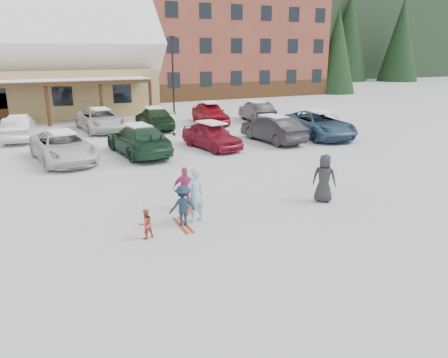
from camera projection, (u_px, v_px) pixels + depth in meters
name	position (u px, v px, depth m)	size (l,w,h in m)	color
ground	(229.00, 219.00, 13.59)	(160.00, 160.00, 0.00)	silver
alpine_hotel	(196.00, 18.00, 49.93)	(31.48, 14.01, 21.48)	brown
lamp_post	(173.00, 70.00, 36.27)	(0.50, 0.25, 6.17)	black
conifer_1	(338.00, 40.00, 51.88)	(4.84, 4.84, 11.22)	black
conifer_3	(114.00, 50.00, 52.73)	(3.96, 3.96, 9.18)	black
conifer_4	(298.00, 40.00, 65.57)	(5.06, 5.06, 11.73)	black
adult_skier	(195.00, 195.00, 13.17)	(0.63, 0.41, 1.72)	#94C1D9
toddler_red	(146.00, 224.00, 12.10)	(0.42, 0.33, 0.86)	#BC4436
child_navy	(182.00, 206.00, 12.92)	(0.81, 0.47, 1.26)	#17263A
skis_child_navy	(183.00, 225.00, 13.09)	(0.20, 1.40, 0.03)	#B33519
child_magenta	(185.00, 188.00, 14.26)	(0.84, 0.35, 1.43)	#C23C80
skis_child_magenta	(186.00, 208.00, 14.46)	(0.20, 1.40, 0.03)	#B33519
bystander_dark	(324.00, 178.00, 14.97)	(0.82, 0.53, 1.67)	#27272A
parked_car_2	(63.00, 147.00, 20.47)	(2.33, 5.06, 1.40)	silver
parked_car_3	(139.00, 140.00, 21.82)	(2.09, 5.13, 1.49)	#1B4028
parked_car_4	(212.00, 135.00, 23.23)	(1.65, 4.09, 1.39)	maroon
parked_car_5	(273.00, 129.00, 24.87)	(1.57, 4.49, 1.48)	black
parked_car_6	(319.00, 124.00, 26.26)	(2.55, 5.53, 1.54)	#325171
parked_car_9	(19.00, 129.00, 25.24)	(1.46, 4.20, 1.38)	silver
parked_car_10	(101.00, 120.00, 28.32)	(2.39, 5.18, 1.44)	silver
parked_car_11	(155.00, 118.00, 29.15)	(1.95, 4.80, 1.39)	#18331A
parked_car_12	(210.00, 113.00, 31.10)	(1.79, 4.45, 1.52)	maroon
parked_car_13	(257.00, 112.00, 32.09)	(1.52, 4.36, 1.44)	black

